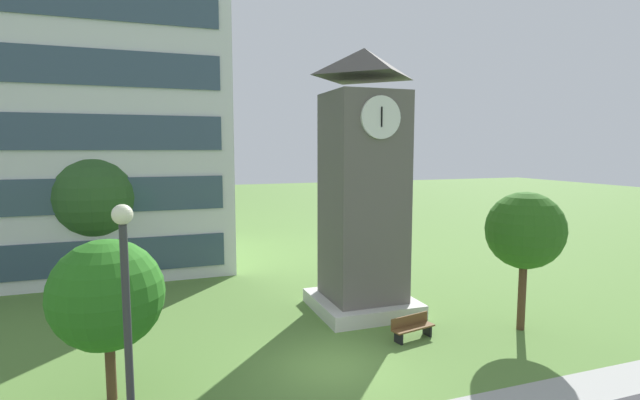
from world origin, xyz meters
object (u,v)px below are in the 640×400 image
(clock_tower, at_px, (363,196))
(park_bench, at_px, (412,327))
(tree_streetside, at_px, (96,196))
(tree_near_tower, at_px, (525,231))
(street_lamp, at_px, (128,338))
(tree_by_building, at_px, (107,295))

(clock_tower, xyz_separation_m, park_bench, (0.44, -3.59, -4.67))
(tree_streetside, bearing_deg, tree_near_tower, -38.14)
(park_bench, height_order, street_lamp, street_lamp)
(clock_tower, relative_size, tree_by_building, 2.44)
(tree_near_tower, bearing_deg, park_bench, 172.47)
(tree_streetside, bearing_deg, street_lamp, -82.95)
(clock_tower, distance_m, tree_near_tower, 6.65)
(street_lamp, height_order, tree_streetside, tree_streetside)
(tree_by_building, bearing_deg, tree_near_tower, 1.32)
(park_bench, height_order, tree_streetside, tree_streetside)
(clock_tower, height_order, tree_near_tower, clock_tower)
(clock_tower, relative_size, street_lamp, 1.83)
(street_lamp, bearing_deg, park_bench, 33.58)
(park_bench, bearing_deg, tree_streetside, 133.97)
(clock_tower, bearing_deg, tree_streetside, 142.65)
(street_lamp, distance_m, tree_near_tower, 15.31)
(clock_tower, xyz_separation_m, tree_by_building, (-9.96, -4.54, -2.04))
(clock_tower, relative_size, park_bench, 6.13)
(clock_tower, height_order, tree_streetside, clock_tower)
(street_lamp, height_order, tree_near_tower, street_lamp)
(tree_by_building, height_order, tree_near_tower, tree_near_tower)
(clock_tower, bearing_deg, park_bench, -83.05)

